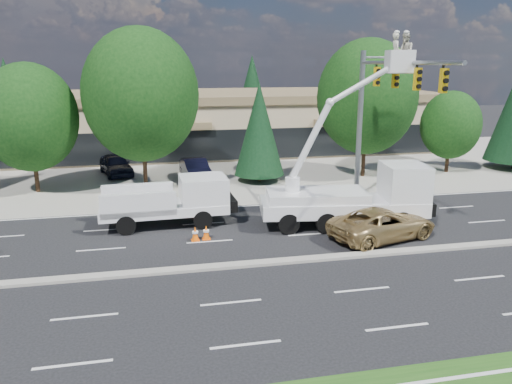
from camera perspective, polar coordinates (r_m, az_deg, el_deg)
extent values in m
plane|color=black|center=(21.13, -4.27, -8.63)|extent=(140.00, 140.00, 0.00)
cube|color=#9A988C|center=(40.21, -8.16, 2.52)|extent=(140.00, 22.00, 0.01)
cube|color=#9A988C|center=(21.10, -4.28, -8.48)|extent=(120.00, 0.55, 0.12)
cube|color=tan|center=(49.66, -9.08, 7.70)|extent=(50.00, 15.00, 5.00)
cube|color=olive|center=(49.42, -9.21, 10.75)|extent=(50.40, 15.40, 0.70)
cube|color=black|center=(42.33, -8.46, 5.18)|extent=(48.00, 0.12, 2.60)
cylinder|color=#332114|center=(35.76, -23.85, 2.12)|extent=(0.28, 0.28, 2.72)
ellipsoid|color=black|center=(35.24, -24.44, 7.76)|extent=(6.04, 6.04, 6.94)
cylinder|color=#332114|center=(34.89, -12.60, 3.36)|extent=(0.28, 0.28, 3.45)
ellipsoid|color=black|center=(34.33, -13.02, 10.74)|extent=(7.66, 7.66, 8.81)
cylinder|color=#332114|center=(35.95, 0.36, 1.88)|extent=(0.26, 0.26, 0.80)
cone|color=black|center=(35.36, 0.37, 7.20)|extent=(3.55, 3.55, 6.49)
cylinder|color=#332114|center=(38.19, 12.21, 4.19)|extent=(0.28, 0.28, 3.26)
ellipsoid|color=black|center=(37.67, 12.56, 10.57)|extent=(7.25, 7.25, 8.33)
cylinder|color=#332114|center=(41.62, 21.02, 3.53)|extent=(0.28, 0.28, 2.04)
ellipsoid|color=black|center=(41.24, 21.36, 7.15)|extent=(4.52, 4.52, 5.20)
cylinder|color=#332114|center=(63.69, -26.10, 5.99)|extent=(0.26, 0.26, 0.80)
cone|color=black|center=(63.29, -26.54, 9.87)|extent=(4.49, 4.49, 8.21)
cylinder|color=#332114|center=(61.79, -13.35, 6.85)|extent=(0.26, 0.26, 0.80)
cone|color=black|center=(61.32, -13.67, 12.10)|extent=(5.74, 5.74, 10.48)
cylinder|color=#332114|center=(63.02, -0.43, 7.39)|extent=(0.26, 0.26, 0.80)
cone|color=black|center=(62.61, -0.44, 11.52)|extent=(4.67, 4.67, 8.54)
cylinder|color=#332114|center=(66.44, 9.85, 7.55)|extent=(0.26, 0.26, 0.80)
cone|color=black|center=(66.02, 10.05, 12.16)|extent=(5.43, 5.43, 9.92)
cylinder|color=gray|center=(31.31, 11.74, 7.30)|extent=(0.32, 0.32, 9.00)
cylinder|color=gray|center=(26.57, 16.58, 13.98)|extent=(0.20, 10.00, 0.20)
cylinder|color=gray|center=(31.62, 14.37, 14.68)|extent=(2.60, 0.12, 0.12)
cube|color=gold|center=(29.27, 13.65, 12.70)|extent=(0.32, 0.22, 1.05)
cube|color=gold|center=(27.29, 15.66, 12.47)|extent=(0.32, 0.22, 1.05)
cube|color=gold|center=(25.36, 17.97, 12.18)|extent=(0.32, 0.22, 1.05)
cube|color=gold|center=(23.47, 20.65, 11.82)|extent=(0.32, 0.22, 1.05)
cube|color=white|center=(26.51, -10.43, -1.83)|extent=(6.62, 2.62, 0.49)
cube|color=white|center=(26.50, -6.03, 0.04)|extent=(2.48, 2.42, 1.64)
cube|color=black|center=(26.55, -4.53, 0.58)|extent=(0.16, 2.07, 1.09)
cube|color=white|center=(27.33, -13.36, -0.30)|extent=(3.72, 0.45, 1.20)
cube|color=white|center=(25.33, -13.28, -1.48)|extent=(3.72, 0.45, 1.20)
cube|color=white|center=(26.36, 9.87, -1.60)|extent=(8.77, 3.73, 0.74)
cube|color=white|center=(27.00, 16.56, 0.84)|extent=(2.46, 2.77, 2.12)
cube|color=black|center=(27.25, 18.16, 1.19)|extent=(0.39, 2.11, 1.27)
cube|color=white|center=(25.92, 6.96, -0.43)|extent=(5.39, 3.14, 0.53)
cylinder|color=white|center=(25.57, 4.19, 0.79)|extent=(0.74, 0.74, 0.85)
cube|color=white|center=(26.06, 16.09, 14.14)|extent=(1.29, 1.11, 1.15)
imported|color=beige|center=(25.98, 15.66, 15.12)|extent=(0.53, 0.72, 1.83)
imported|color=beige|center=(26.14, 16.66, 15.04)|extent=(0.81, 0.98, 1.83)
ellipsoid|color=white|center=(26.02, 15.81, 17.17)|extent=(0.28, 0.28, 0.19)
ellipsoid|color=white|center=(26.17, 16.81, 17.08)|extent=(0.28, 0.28, 0.19)
cube|color=#FF6008|center=(24.29, -6.94, -5.49)|extent=(0.40, 0.40, 0.03)
cone|color=#FF6008|center=(24.18, -6.96, -4.75)|extent=(0.36, 0.36, 0.70)
cylinder|color=white|center=(24.16, -6.97, -4.59)|extent=(0.29, 0.29, 0.10)
cube|color=#FF6008|center=(24.42, -5.70, -5.35)|extent=(0.40, 0.40, 0.03)
cone|color=#FF6008|center=(24.31, -5.72, -4.60)|extent=(0.36, 0.36, 0.70)
cylinder|color=white|center=(24.29, -5.72, -4.45)|extent=(0.29, 0.29, 0.10)
cube|color=#FF6008|center=(26.61, 10.62, -3.84)|extent=(0.40, 0.40, 0.03)
cone|color=#FF6008|center=(26.51, 10.65, -3.15)|extent=(0.36, 0.36, 0.70)
cylinder|color=white|center=(26.49, 10.66, -3.00)|extent=(0.29, 0.29, 0.10)
imported|color=tan|center=(24.93, 14.27, -3.52)|extent=(5.95, 3.95, 1.52)
imported|color=black|center=(39.34, -15.72, 3.04)|extent=(3.05, 5.02, 1.60)
imported|color=black|center=(36.41, -6.93, 2.55)|extent=(2.15, 4.90, 1.56)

